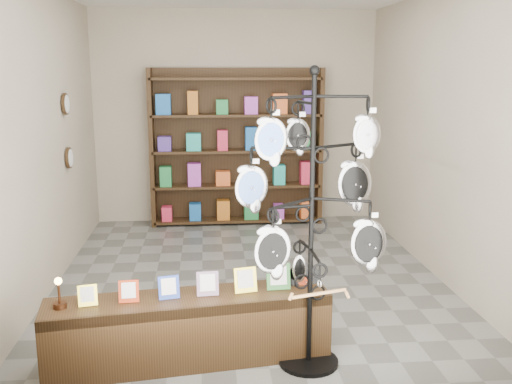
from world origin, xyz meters
TOP-DOWN VIEW (x-y plane):
  - ground at (0.00, 0.00)m, footprint 5.00×5.00m
  - room_envelope at (0.00, 0.00)m, footprint 5.00×5.00m
  - display_tree at (0.30, -1.82)m, footprint 1.13×1.08m
  - front_shelf at (-0.59, -1.70)m, footprint 2.15×0.71m
  - back_shelving at (0.00, 2.30)m, footprint 2.42×0.36m
  - wall_clocks at (-1.97, 0.80)m, footprint 0.03×0.24m

SIDE VIEW (x-z plane):
  - ground at x=0.00m, z-range 0.00..0.00m
  - front_shelf at x=-0.59m, z-range -0.11..0.63m
  - back_shelving at x=0.00m, z-range -0.07..2.13m
  - display_tree at x=0.30m, z-range 0.17..2.37m
  - wall_clocks at x=-1.97m, z-range 1.08..1.92m
  - room_envelope at x=0.00m, z-range -0.65..4.35m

